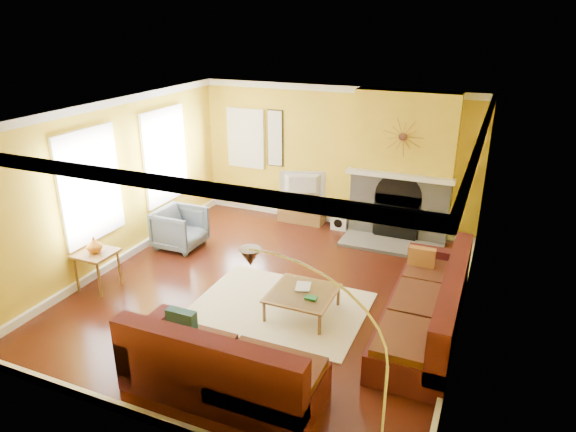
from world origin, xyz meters
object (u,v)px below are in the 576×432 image
at_px(coffee_table, 302,303).
at_px(side_table, 98,270).
at_px(armchair, 180,228).
at_px(arc_lamp, 321,371).
at_px(media_console, 302,209).
at_px(sectional_sofa, 321,301).

height_order(coffee_table, side_table, side_table).
relative_size(coffee_table, side_table, 1.48).
height_order(armchair, arc_lamp, arc_lamp).
bearing_deg(media_console, sectional_sofa, -64.98).
xyz_separation_m(media_console, side_table, (-1.86, -3.74, 0.05)).
relative_size(sectional_sofa, armchair, 4.95).
bearing_deg(arc_lamp, armchair, 137.87).
relative_size(media_console, armchair, 1.15).
bearing_deg(sectional_sofa, armchair, 154.63).
bearing_deg(armchair, side_table, 169.95).
height_order(sectional_sofa, media_console, sectional_sofa).
distance_m(coffee_table, armchair, 3.08).
bearing_deg(coffee_table, side_table, -170.58).
bearing_deg(side_table, arc_lamp, -23.08).
bearing_deg(coffee_table, armchair, 156.67).
distance_m(media_console, side_table, 4.17).
relative_size(side_table, arc_lamp, 0.29).
bearing_deg(coffee_table, arc_lamp, -64.95).
relative_size(sectional_sofa, media_console, 4.30).
xyz_separation_m(coffee_table, arc_lamp, (1.08, -2.31, 0.86)).
relative_size(sectional_sofa, arc_lamp, 1.89).
bearing_deg(sectional_sofa, side_table, -176.35).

